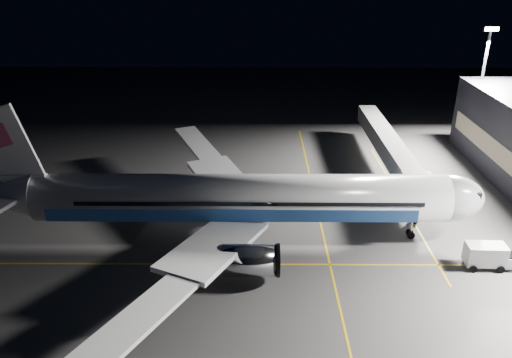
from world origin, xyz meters
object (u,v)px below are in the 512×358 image
object	(u,v)px
baggage_tug	(177,184)
service_truck	(490,255)
floodlight_mast_north	(482,77)
safety_cone_b	(258,218)
safety_cone_c	(276,208)
airliner	(232,199)
jet_bridge	(391,149)
safety_cone_a	(225,206)

from	to	relation	value
baggage_tug	service_truck	bearing A→B (deg)	-41.95
floodlight_mast_north	safety_cone_b	distance (m)	48.66
safety_cone_c	service_truck	bearing A→B (deg)	-29.86
airliner	safety_cone_c	world-z (taller)	airliner
jet_bridge	safety_cone_a	world-z (taller)	jet_bridge
floodlight_mast_north	jet_bridge	bearing A→B (deg)	-142.26
service_truck	safety_cone_c	distance (m)	26.32
jet_bridge	safety_cone_b	world-z (taller)	jet_bridge
floodlight_mast_north	safety_cone_b	xyz separation A→B (m)	(-37.94, -27.99, -12.06)
floodlight_mast_north	service_truck	distance (m)	41.80
service_truck	safety_cone_a	world-z (taller)	service_truck
safety_cone_b	jet_bridge	bearing A→B (deg)	35.18
safety_cone_a	jet_bridge	bearing A→B (deg)	23.40
jet_bridge	airliner	bearing A→B (deg)	-141.96
floodlight_mast_north	safety_cone_a	bearing A→B (deg)	-150.01
airliner	jet_bridge	bearing A→B (deg)	38.04
floodlight_mast_north	service_truck	world-z (taller)	floodlight_mast_north
jet_bridge	safety_cone_a	distance (m)	27.02
floodlight_mast_north	safety_cone_c	world-z (taller)	floodlight_mast_north
safety_cone_a	safety_cone_b	xyz separation A→B (m)	(4.55, -3.46, -0.01)
jet_bridge	baggage_tug	distance (m)	32.48
service_truck	safety_cone_a	size ratio (longest dim) A/B	8.44
floodlight_mast_north	safety_cone_c	distance (m)	45.20
baggage_tug	safety_cone_b	xyz separation A→B (m)	(12.01, -9.68, -0.41)
floodlight_mast_north	baggage_tug	distance (m)	54.45
airliner	baggage_tug	xyz separation A→B (m)	(-8.87, 13.68, -4.43)
service_truck	safety_cone_c	xyz separation A→B (m)	(-22.81, 13.09, -1.15)
safety_cone_c	safety_cone_a	bearing A→B (deg)	174.49
floodlight_mast_north	safety_cone_b	size ratio (longest dim) A/B	32.83
jet_bridge	floodlight_mast_north	xyz separation A→B (m)	(18.00, 13.93, 7.79)
airliner	floodlight_mast_north	bearing A→B (deg)	37.91
service_truck	safety_cone_b	distance (m)	27.25
airliner	jet_bridge	distance (m)	29.31
service_truck	baggage_tug	size ratio (longest dim) A/B	2.18
baggage_tug	safety_cone_b	world-z (taller)	baggage_tug
airliner	service_truck	bearing A→B (deg)	-12.54
jet_bridge	safety_cone_c	distance (m)	21.28
jet_bridge	service_truck	bearing A→B (deg)	-77.82
jet_bridge	service_truck	size ratio (longest dim) A/B	6.25
safety_cone_a	airliner	bearing A→B (deg)	-79.28
jet_bridge	safety_cone_a	size ratio (longest dim) A/B	52.80
airliner	baggage_tug	bearing A→B (deg)	122.96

